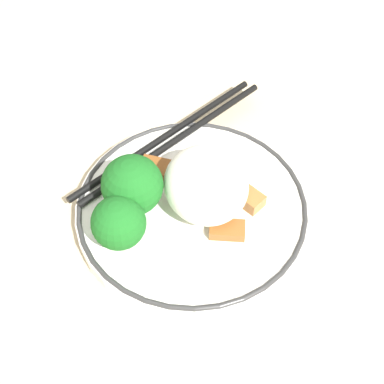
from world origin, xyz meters
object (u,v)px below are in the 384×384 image
plate (192,209)px  broccoli_back_left (132,185)px  chopsticks (168,139)px  broccoli_back_center (119,223)px

plate → broccoli_back_left: size_ratio=3.41×
plate → chopsticks: 0.09m
broccoli_back_center → broccoli_back_left: bearing=-26.3°
chopsticks → broccoli_back_left: bearing=150.0°
broccoli_back_left → broccoli_back_center: size_ratio=1.14×
broccoli_back_center → chopsticks: broccoli_back_center is taller
plate → chopsticks: (0.09, 0.01, 0.01)m
broccoli_back_left → plate: bearing=-96.8°
plate → broccoli_back_center: broccoli_back_center is taller
plate → broccoli_back_left: 0.07m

